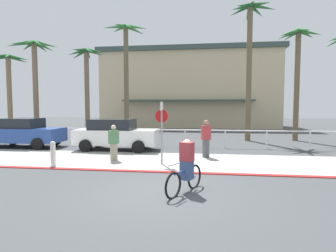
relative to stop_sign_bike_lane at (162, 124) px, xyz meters
name	(u,v)px	position (x,y,z in m)	size (l,w,h in m)	color
ground_plane	(187,144)	(0.60, 6.49, -1.68)	(80.00, 80.00, 0.00)	#424447
sidewalk_strip	(178,161)	(0.60, 0.69, -1.67)	(44.00, 4.00, 0.02)	#ADAAA0
curb_paint	(172,172)	(0.60, -1.31, -1.66)	(44.00, 0.24, 0.03)	maroon
building_backdrop	(190,89)	(-0.14, 22.51, 2.78)	(20.28, 9.45, 8.87)	beige
rail_fence	(185,133)	(0.60, 4.99, -0.84)	(27.63, 0.08, 1.04)	white
stop_sign_bike_lane	(162,124)	(0.00, 0.00, 0.00)	(0.52, 0.56, 2.56)	gray
bollard_0	(53,153)	(-4.24, -0.86, -1.16)	(0.20, 0.20, 1.00)	white
palm_tree_0	(9,76)	(-13.36, 8.69, 3.08)	(3.07, 3.36, 6.40)	#846B4C
palm_tree_1	(34,63)	(-10.18, 7.17, 3.75)	(3.57, 2.85, 7.05)	#756047
palm_tree_2	(87,70)	(-7.35, 9.44, 3.49)	(3.12, 3.44, 6.86)	#756047
palm_tree_3	(126,54)	(-4.28, 9.75, 4.66)	(3.32, 3.52, 8.62)	brown
palm_tree_4	(250,40)	(4.70, 8.58, 5.20)	(3.08, 3.38, 9.31)	brown
palm_tree_5	(298,55)	(7.99, 9.08, 4.21)	(2.97, 3.34, 7.68)	brown
car_blue_0	(23,132)	(-8.73, 3.67, -0.81)	(4.40, 2.02, 1.69)	#284793
car_white_1	(116,134)	(-3.05, 3.40, -0.81)	(4.40, 2.02, 1.69)	white
cyclist_blue_0	(186,167)	(1.23, -3.50, -0.98)	(0.90, 1.64, 1.50)	black
pedestrian_0	(206,140)	(1.79, 1.78, -0.87)	(0.46, 0.40, 1.75)	#4C4C51
pedestrian_1	(114,144)	(-2.20, 0.51, -0.96)	(0.46, 0.47, 1.57)	gray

